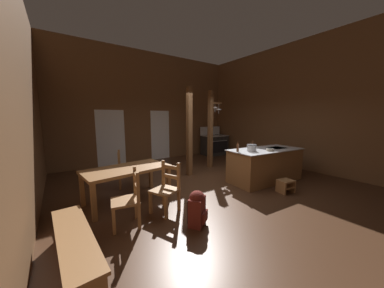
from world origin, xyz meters
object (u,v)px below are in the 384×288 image
object	(u,v)px
bench_along_left_wall	(75,244)
mixing_bowl_on_counter	(270,150)
kitchen_island	(265,165)
stockpot_on_counter	(252,148)
backpack	(197,207)
bottle_short_on_counter	(253,146)
stove_range	(214,145)
ladderback_chair_near_window	(167,188)
ladderback_chair_by_post	(125,170)
step_stool	(286,185)
ladderback_chair_at_table_end	(128,199)
dining_table	(127,172)
bottle_tall_on_counter	(238,148)

from	to	relation	value
bench_along_left_wall	mixing_bowl_on_counter	size ratio (longest dim) A/B	9.26
kitchen_island	stockpot_on_counter	bearing A→B (deg)	178.30
backpack	bottle_short_on_counter	bearing A→B (deg)	19.16
backpack	stove_range	bearing A→B (deg)	46.15
ladderback_chair_near_window	ladderback_chair_by_post	distance (m)	1.81
step_stool	bench_along_left_wall	xyz separation A→B (m)	(-4.35, 0.13, 0.13)
bench_along_left_wall	backpack	world-z (taller)	backpack
stove_range	backpack	size ratio (longest dim) A/B	2.21
ladderback_chair_by_post	stockpot_on_counter	size ratio (longest dim) A/B	2.95
backpack	bottle_short_on_counter	size ratio (longest dim) A/B	2.28
ladderback_chair_by_post	backpack	distance (m)	2.57
ladderback_chair_at_table_end	stockpot_on_counter	bearing A→B (deg)	2.15
kitchen_island	step_stool	distance (m)	0.93
ladderback_chair_by_post	ladderback_chair_at_table_end	world-z (taller)	same
kitchen_island	ladderback_chair_by_post	xyz separation A→B (m)	(-3.40, 1.77, -0.00)
bench_along_left_wall	backpack	size ratio (longest dim) A/B	2.85
ladderback_chair_at_table_end	mixing_bowl_on_counter	bearing A→B (deg)	-2.12
step_stool	backpack	distance (m)	2.60
stove_range	dining_table	world-z (taller)	stove_range
ladderback_chair_near_window	bottle_tall_on_counter	size ratio (longest dim) A/B	3.66
ladderback_chair_near_window	ladderback_chair_by_post	bearing A→B (deg)	98.54
bench_along_left_wall	ladderback_chair_near_window	bearing A→B (deg)	23.16
ladderback_chair_near_window	backpack	size ratio (longest dim) A/B	1.59
step_stool	kitchen_island	bearing A→B (deg)	67.69
step_stool	ladderback_chair_at_table_end	world-z (taller)	ladderback_chair_at_table_end
ladderback_chair_at_table_end	bottle_tall_on_counter	bearing A→B (deg)	5.62
ladderback_chair_by_post	stockpot_on_counter	xyz separation A→B (m)	(2.80, -1.75, 0.55)
dining_table	ladderback_chair_near_window	size ratio (longest dim) A/B	1.90
kitchen_island	backpack	bearing A→B (deg)	-165.63
kitchen_island	backpack	size ratio (longest dim) A/B	3.75
step_stool	ladderback_chair_at_table_end	xyz separation A→B (m)	(-3.54, 0.71, 0.27)
bench_along_left_wall	stockpot_on_counter	size ratio (longest dim) A/B	5.27
bench_along_left_wall	step_stool	bearing A→B (deg)	-1.67
backpack	ladderback_chair_near_window	bearing A→B (deg)	104.96
kitchen_island	bottle_short_on_counter	world-z (taller)	bottle_short_on_counter
stove_range	bottle_short_on_counter	world-z (taller)	stove_range
bottle_short_on_counter	stockpot_on_counter	bearing A→B (deg)	-148.71
bench_along_left_wall	mixing_bowl_on_counter	world-z (taller)	mixing_bowl_on_counter
dining_table	backpack	size ratio (longest dim) A/B	3.03
dining_table	mixing_bowl_on_counter	distance (m)	3.61
stove_range	ladderback_chair_by_post	size ratio (longest dim) A/B	1.39
step_stool	dining_table	xyz separation A→B (m)	(-3.27, 1.67, 0.47)
ladderback_chair_at_table_end	bottle_short_on_counter	size ratio (longest dim) A/B	3.63
bottle_tall_on_counter	dining_table	bearing A→B (deg)	165.98
ladderback_chair_near_window	ladderback_chair_by_post	xyz separation A→B (m)	(-0.27, 1.79, 0.00)
ladderback_chair_at_table_end	bottle_tall_on_counter	distance (m)	2.99
ladderback_chair_at_table_end	mixing_bowl_on_counter	world-z (taller)	mixing_bowl_on_counter
bench_along_left_wall	stockpot_on_counter	bearing A→B (deg)	9.83
kitchen_island	ladderback_chair_at_table_end	size ratio (longest dim) A/B	2.35
backpack	stockpot_on_counter	world-z (taller)	stockpot_on_counter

